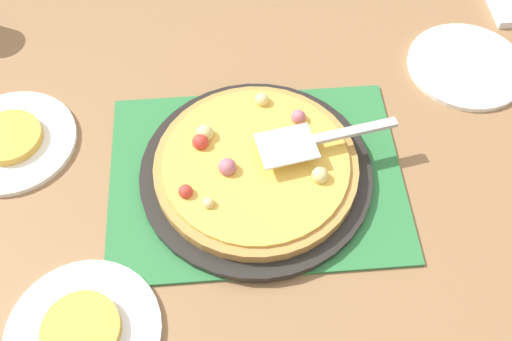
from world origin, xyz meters
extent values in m
plane|color=#4C4C51|center=(0.00, 0.00, 0.00)|extent=(8.00, 8.00, 0.00)
cube|color=olive|center=(0.00, 0.00, 0.73)|extent=(1.40, 1.00, 0.03)
cube|color=olive|center=(0.64, 0.44, 0.36)|extent=(0.07, 0.07, 0.72)
cube|color=#2D753D|center=(0.00, 0.00, 0.75)|extent=(0.48, 0.36, 0.01)
cylinder|color=black|center=(0.00, 0.00, 0.76)|extent=(0.38, 0.38, 0.01)
cylinder|color=#B78442|center=(0.00, 0.00, 0.78)|extent=(0.33, 0.33, 0.02)
cylinder|color=#EAB747|center=(0.00, 0.00, 0.79)|extent=(0.30, 0.30, 0.01)
sphere|color=#E5CC7F|center=(0.10, -0.04, 0.80)|extent=(0.03, 0.03, 0.03)
sphere|color=#B76675|center=(0.08, 0.08, 0.80)|extent=(0.02, 0.02, 0.02)
sphere|color=#E5CC7F|center=(0.02, 0.12, 0.80)|extent=(0.02, 0.02, 0.02)
sphere|color=#E5CC7F|center=(-0.08, -0.07, 0.80)|extent=(0.02, 0.02, 0.02)
sphere|color=#E5CC7F|center=(-0.08, 0.06, 0.80)|extent=(0.03, 0.03, 0.03)
sphere|color=#B76675|center=(-0.05, -0.01, 0.80)|extent=(0.03, 0.03, 0.03)
sphere|color=red|center=(-0.11, -0.05, 0.80)|extent=(0.02, 0.02, 0.02)
sphere|color=red|center=(-0.09, 0.04, 0.80)|extent=(0.03, 0.03, 0.03)
cylinder|color=white|center=(-0.41, 0.10, 0.76)|extent=(0.22, 0.22, 0.01)
cylinder|color=white|center=(-0.26, -0.24, 0.76)|extent=(0.22, 0.22, 0.01)
cylinder|color=white|center=(0.41, 0.22, 0.76)|extent=(0.22, 0.22, 0.01)
cylinder|color=gold|center=(-0.41, 0.10, 0.77)|extent=(0.11, 0.11, 0.02)
cylinder|color=gold|center=(-0.26, -0.24, 0.77)|extent=(0.11, 0.11, 0.02)
cube|color=silver|center=(0.05, 0.01, 0.82)|extent=(0.10, 0.09, 0.00)
cube|color=#B2B2B7|center=(0.16, 0.03, 0.82)|extent=(0.14, 0.04, 0.01)
camera|label=1|loc=(-0.04, -0.54, 1.57)|focal=41.71mm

